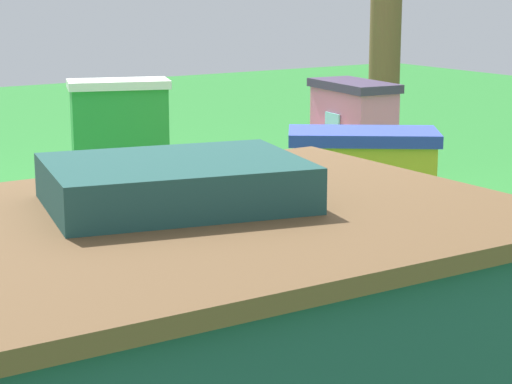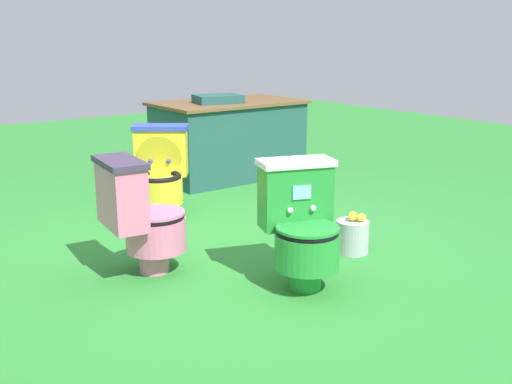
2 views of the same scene
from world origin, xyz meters
name	(u,v)px [view 1 (image 1 of 2)]	position (x,y,z in m)	size (l,w,h in m)	color
ground	(224,269)	(0.00, 0.00, 0.00)	(14.00, 14.00, 0.00)	#2D8433
toilet_pink	(330,165)	(-0.55, -0.02, 0.37)	(0.53, 0.45, 0.73)	pink
toilet_yellow	(358,237)	(0.11, 0.99, 0.37)	(0.61, 0.63, 0.73)	yellow
toilet_green	(118,156)	(0.12, -0.71, 0.37)	(0.54, 0.60, 0.73)	green
lemon_bucket	(1,240)	(0.75, -0.51, 0.12)	(0.22, 0.22, 0.28)	#B7B7BF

